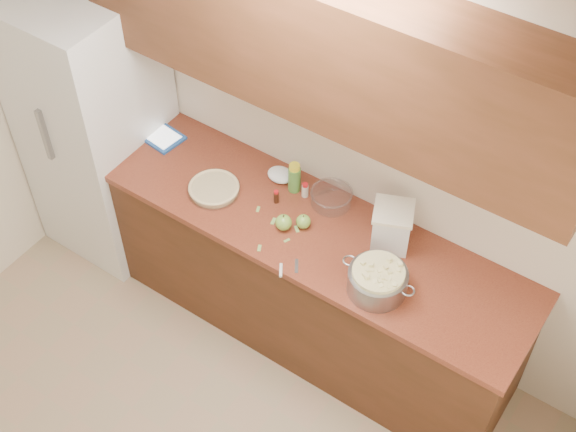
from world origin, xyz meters
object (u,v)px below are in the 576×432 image
Objects in this scene: flour_canister at (392,226)px; tablet at (161,137)px; colander at (377,280)px; pie at (214,189)px.

tablet is at bearing -178.01° from flour_canister.
flour_canister is 1.51m from tablet.
flour_canister reaches higher than tablet.
flour_canister is (-0.10, 0.30, 0.05)m from colander.
colander is 1.50× the size of flour_canister.
colander is 1.48× the size of tablet.
tablet is (-1.60, 0.25, -0.06)m from colander.
tablet is at bearing 171.12° from colander.
pie is at bearing 175.96° from colander.
flour_canister is at bearing 107.76° from colander.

